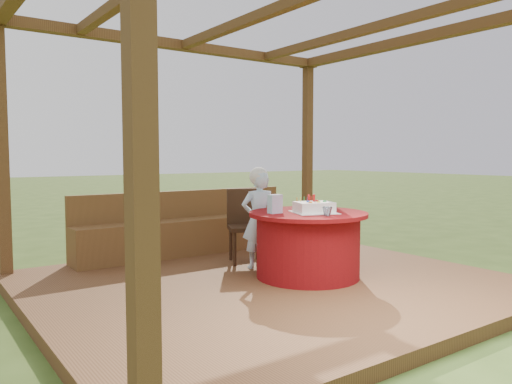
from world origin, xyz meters
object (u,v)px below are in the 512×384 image
chair (245,222)px  gift_bag (275,204)px  table (308,244)px  birthday_cake (314,207)px  elderly_woman (259,216)px  drinking_glass (327,211)px  bench (190,233)px

chair → gift_bag: 0.98m
chair → table: bearing=-84.9°
birthday_cake → gift_bag: gift_bag is taller
elderly_woman → birthday_cake: elderly_woman is taller
chair → drinking_glass: chair is taller
gift_bag → drinking_glass: (0.27, -0.47, -0.05)m
chair → elderly_woman: elderly_woman is taller
table → drinking_glass: drinking_glass is taller
elderly_woman → gift_bag: bearing=-108.4°
chair → birthday_cake: 1.13m
bench → chair: chair is taller
elderly_woman → birthday_cake: bearing=-75.9°
elderly_woman → drinking_glass: 1.01m
elderly_woman → birthday_cake: size_ratio=2.12×
chair → birthday_cake: (0.11, -1.09, 0.26)m
chair → elderly_woman: bearing=-101.2°
bench → gift_bag: bearing=-88.0°
bench → birthday_cake: birthday_cake is taller
bench → birthday_cake: (0.41, -1.91, 0.47)m
table → elderly_woman: (-0.17, 0.64, 0.24)m
elderly_woman → gift_bag: (-0.17, -0.52, 0.19)m
chair → bench: bearing=110.6°
elderly_woman → drinking_glass: (0.10, -1.00, 0.14)m
drinking_glass → chair: bearing=91.0°
elderly_woman → table: bearing=-75.5°
elderly_woman → drinking_glass: bearing=-84.4°
birthday_cake → chair: bearing=95.5°
elderly_woman → drinking_glass: elderly_woman is taller
birthday_cake → gift_bag: (-0.35, 0.19, 0.04)m
bench → table: bench is taller
chair → gift_bag: (-0.25, -0.90, 0.30)m
elderly_woman → gift_bag: elderly_woman is taller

